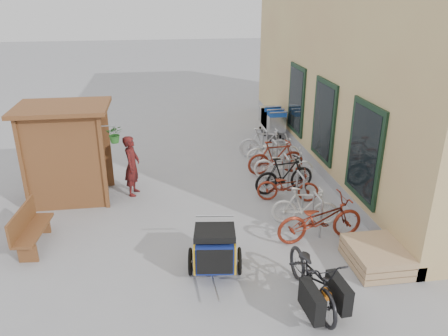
{
  "coord_description": "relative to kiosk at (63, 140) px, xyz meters",
  "views": [
    {
      "loc": [
        -0.9,
        -7.93,
        4.92
      ],
      "look_at": [
        0.5,
        1.5,
        1.0
      ],
      "focal_mm": 35.0,
      "sensor_mm": 36.0,
      "label": 1
    }
  ],
  "objects": [
    {
      "name": "bike_4",
      "position": [
        5.66,
        0.43,
        -1.12
      ],
      "size": [
        1.73,
        0.92,
        0.86
      ],
      "primitive_type": "imported",
      "rotation": [
        0.0,
        0.0,
        1.35
      ],
      "color": "white",
      "rests_on": "ground"
    },
    {
      "name": "bike_1",
      "position": [
        5.43,
        -2.12,
        -1.11
      ],
      "size": [
        1.54,
        0.76,
        0.89
      ],
      "primitive_type": "imported",
      "rotation": [
        0.0,
        0.0,
        1.33
      ],
      "color": "white",
      "rests_on": "ground"
    },
    {
      "name": "person_kiosk",
      "position": [
        1.58,
        0.05,
        -0.77
      ],
      "size": [
        0.5,
        0.65,
        1.57
      ],
      "primitive_type": "imported",
      "rotation": [
        0.0,
        0.0,
        1.32
      ],
      "color": "maroon",
      "rests_on": "ground"
    },
    {
      "name": "pallet_stack",
      "position": [
        6.28,
        -3.87,
        -1.34
      ],
      "size": [
        1.0,
        1.2,
        0.4
      ],
      "color": "tan",
      "rests_on": "ground"
    },
    {
      "name": "bike_2",
      "position": [
        5.39,
        -0.92,
        -1.15
      ],
      "size": [
        1.6,
        0.86,
        0.8
      ],
      "primitive_type": "imported",
      "rotation": [
        0.0,
        0.0,
        1.34
      ],
      "color": "maroon",
      "rests_on": "ground"
    },
    {
      "name": "bike_3",
      "position": [
        5.43,
        -0.42,
        -1.06
      ],
      "size": [
        1.69,
        0.76,
        0.98
      ],
      "primitive_type": "imported",
      "rotation": [
        0.0,
        0.0,
        1.76
      ],
      "color": "black",
      "rests_on": "ground"
    },
    {
      "name": "bike_0",
      "position": [
        5.53,
        -2.8,
        -1.06
      ],
      "size": [
        1.94,
        0.85,
        0.99
      ],
      "primitive_type": "imported",
      "rotation": [
        0.0,
        0.0,
        1.68
      ],
      "color": "maroon",
      "rests_on": "ground"
    },
    {
      "name": "bike_7",
      "position": [
        5.52,
        2.13,
        -1.08
      ],
      "size": [
        1.64,
        0.76,
        0.95
      ],
      "primitive_type": "imported",
      "rotation": [
        0.0,
        0.0,
        1.37
      ],
      "color": "silver",
      "rests_on": "ground"
    },
    {
      "name": "child_trailer",
      "position": [
        3.21,
        -3.62,
        -1.01
      ],
      "size": [
        1.03,
        1.68,
        0.97
      ],
      "rotation": [
        0.0,
        0.0,
        -0.13
      ],
      "color": "navy",
      "rests_on": "ground"
    },
    {
      "name": "building",
      "position": [
        9.77,
        2.03,
        1.94
      ],
      "size": [
        6.07,
        13.0,
        7.0
      ],
      "color": "tan",
      "rests_on": "ground"
    },
    {
      "name": "cargo_bike",
      "position": [
        4.73,
        -4.68,
        -1.06
      ],
      "size": [
        0.8,
        1.92,
        0.99
      ],
      "rotation": [
        0.0,
        0.0,
        0.08
      ],
      "color": "black",
      "rests_on": "ground"
    },
    {
      "name": "kiosk",
      "position": [
        0.0,
        0.0,
        0.0
      ],
      "size": [
        2.49,
        1.65,
        2.4
      ],
      "color": "brown",
      "rests_on": "ground"
    },
    {
      "name": "bike_6",
      "position": [
        5.64,
        1.54,
        -1.12
      ],
      "size": [
        1.65,
        0.63,
        0.86
      ],
      "primitive_type": "imported",
      "rotation": [
        0.0,
        0.0,
        1.61
      ],
      "color": "white",
      "rests_on": "ground"
    },
    {
      "name": "bench",
      "position": [
        -0.39,
        -2.21,
        -1.11
      ],
      "size": [
        0.54,
        1.41,
        0.87
      ],
      "rotation": [
        0.0,
        0.0,
        -0.09
      ],
      "color": "brown",
      "rests_on": "ground"
    },
    {
      "name": "bike_rack",
      "position": [
        5.58,
        -0.07,
        -1.04
      ],
      "size": [
        0.05,
        5.35,
        0.86
      ],
      "color": "#A5A8AD",
      "rests_on": "ground"
    },
    {
      "name": "ground",
      "position": [
        3.28,
        -2.47,
        -1.55
      ],
      "size": [
        80.0,
        80.0,
        0.0
      ],
      "primitive_type": "plane",
      "color": "gray"
    },
    {
      "name": "shopping_carts",
      "position": [
        6.28,
        4.23,
        -0.91
      ],
      "size": [
        0.62,
        1.71,
        1.11
      ],
      "color": "silver",
      "rests_on": "ground"
    },
    {
      "name": "bike_5",
      "position": [
        5.53,
        0.81,
        -1.06
      ],
      "size": [
        1.68,
        0.59,
        0.99
      ],
      "primitive_type": "imported",
      "rotation": [
        0.0,
        0.0,
        1.64
      ],
      "color": "maroon",
      "rests_on": "ground"
    }
  ]
}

